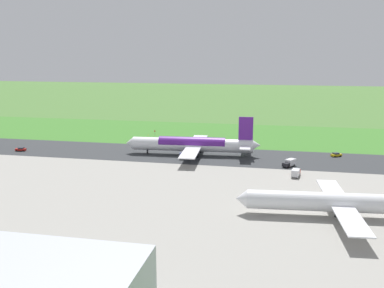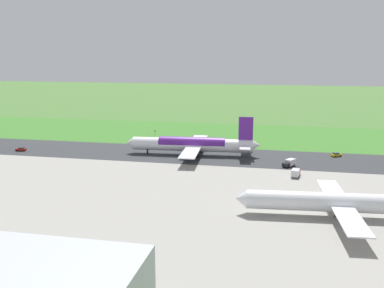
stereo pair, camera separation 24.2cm
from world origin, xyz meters
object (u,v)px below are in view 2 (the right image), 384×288
(service_truck_baggage, at_px, (296,173))
(service_truck_fuel, at_px, (289,163))
(airliner_main, at_px, (193,144))
(traffic_cone_orange, at_px, (148,135))
(service_car_ops, at_px, (336,155))
(service_car_followme, at_px, (21,149))
(airliner_parked_near, at_px, (338,202))
(no_stopping_sign, at_px, (155,133))

(service_truck_baggage, bearing_deg, service_truck_fuel, -81.62)
(airliner_main, xyz_separation_m, traffic_cone_orange, (30.07, -36.64, -4.08))
(service_car_ops, bearing_deg, service_car_followme, 7.25)
(airliner_parked_near, distance_m, no_stopping_sign, 121.42)
(service_truck_fuel, bearing_deg, no_stopping_sign, -36.46)
(service_car_followme, relative_size, service_car_ops, 0.98)
(airliner_main, relative_size, service_truck_baggage, 8.88)
(service_truck_baggage, relative_size, no_stopping_sign, 2.32)
(service_car_followme, distance_m, no_stopping_sign, 63.06)
(service_car_followme, height_order, service_truck_fuel, service_truck_fuel)
(airliner_parked_near, xyz_separation_m, service_car_ops, (-7.18, -67.18, -3.14))
(service_truck_baggage, height_order, service_car_followme, service_truck_baggage)
(traffic_cone_orange, bearing_deg, service_truck_fuel, 145.02)
(airliner_main, bearing_deg, traffic_cone_orange, -50.63)
(service_truck_baggage, xyz_separation_m, service_car_followme, (110.99, -16.05, -0.56))
(service_car_ops, bearing_deg, traffic_cone_orange, -18.03)
(service_car_followme, bearing_deg, airliner_parked_near, 157.02)
(service_car_followme, bearing_deg, service_truck_fuel, 178.35)
(service_truck_fuel, relative_size, traffic_cone_orange, 11.03)
(no_stopping_sign, distance_m, traffic_cone_orange, 3.66)
(service_car_followme, bearing_deg, airliner_main, -174.01)
(service_car_ops, height_order, traffic_cone_orange, service_car_ops)
(airliner_parked_near, bearing_deg, service_car_ops, -96.10)
(airliner_main, bearing_deg, airliner_parked_near, 129.74)
(service_truck_baggage, bearing_deg, service_car_followme, -8.23)
(service_car_followme, bearing_deg, no_stopping_sign, -135.41)
(airliner_main, distance_m, no_stopping_sign, 45.49)
(airliner_main, height_order, traffic_cone_orange, airliner_main)
(no_stopping_sign, xyz_separation_m, traffic_cone_orange, (3.42, 0.12, -1.28))
(service_truck_fuel, xyz_separation_m, service_car_ops, (-18.26, -19.36, -0.56))
(airliner_main, height_order, service_truck_fuel, airliner_main)
(airliner_main, xyz_separation_m, service_car_ops, (-55.80, -8.70, -3.51))
(service_truck_baggage, bearing_deg, no_stopping_sign, -42.39)
(service_truck_baggage, height_order, traffic_cone_orange, service_truck_baggage)
(airliner_parked_near, height_order, service_car_ops, airliner_parked_near)
(airliner_parked_near, distance_m, service_truck_baggage, 36.20)
(service_truck_baggage, height_order, no_stopping_sign, service_truck_baggage)
(airliner_parked_near, bearing_deg, service_truck_baggage, -75.26)
(airliner_main, xyz_separation_m, service_car_followme, (71.56, 7.51, -3.51))
(service_truck_baggage, bearing_deg, airliner_main, -30.86)
(service_truck_baggage, distance_m, service_car_ops, 36.18)
(service_car_followme, xyz_separation_m, no_stopping_sign, (-44.91, -44.27, 0.71))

